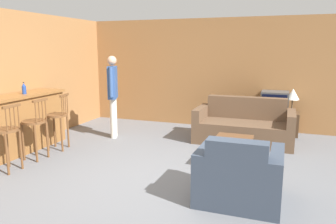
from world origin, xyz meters
The scene contains 16 objects.
ground_plane centered at (0.00, 0.00, 0.00)m, with size 24.00×24.00×0.00m, color slate.
wall_back centered at (0.00, 3.65, 1.30)m, with size 9.40×0.08×2.60m.
wall_left centered at (-3.25, 1.32, 1.30)m, with size 0.08×8.65×2.60m.
bar_counter centered at (-2.91, 0.14, 0.54)m, with size 0.55×2.50×1.07m.
bar_chair_near centered at (-2.35, -0.46, 0.58)m, with size 0.40×0.40×1.06m.
bar_chair_mid centered at (-2.35, 0.15, 0.58)m, with size 0.40×0.40×1.06m.
bar_chair_far centered at (-2.35, 0.75, 0.58)m, with size 0.47×0.47×1.06m.
couch_far centered at (0.89, 2.47, 0.31)m, with size 1.95×0.95×0.89m.
armchair_near centered at (1.18, -0.28, 0.31)m, with size 1.02×0.90×0.87m.
coffee_table centered at (0.87, 1.11, 0.33)m, with size 0.62×0.92×0.39m.
tv_unit centered at (1.43, 3.34, 0.25)m, with size 1.05×0.46×0.51m.
tv centered at (1.43, 3.34, 0.73)m, with size 0.58×0.51×0.45m.
bottle centered at (-2.88, 0.53, 1.17)m, with size 0.07×0.07×0.22m.
book_on_table centered at (0.93, 0.91, 0.41)m, with size 0.19×0.18×0.03m.
table_lamp centered at (1.80, 3.34, 0.90)m, with size 0.28×0.28×0.53m.
person_by_window centered at (-1.79, 1.87, 1.00)m, with size 0.30×0.50×1.74m.
Camera 1 is at (1.66, -4.19, 1.89)m, focal length 35.00 mm.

